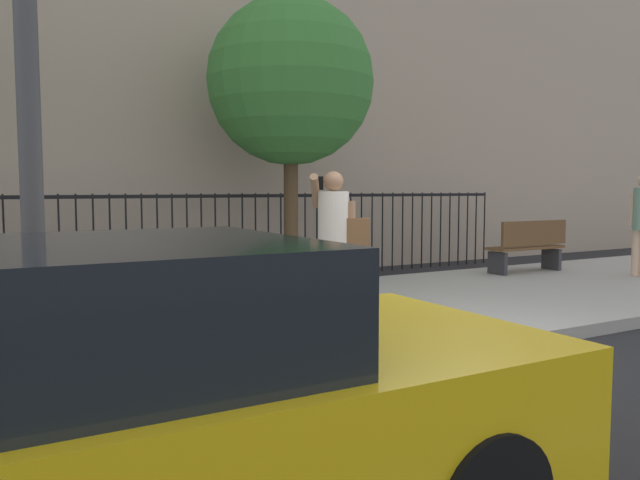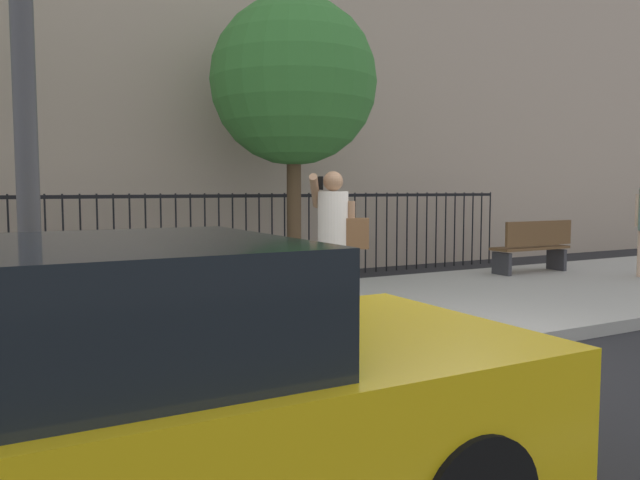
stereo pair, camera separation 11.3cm
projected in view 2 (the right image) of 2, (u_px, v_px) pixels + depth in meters
The scene contains 7 objects.
ground_plane at pixel (463, 361), 6.14m from camera, with size 60.00×60.00×0.00m, color black.
sidewalk at pixel (347, 314), 8.05m from camera, with size 28.00×4.40×0.15m, color #9E9B93.
iron_fence at pixel (239, 226), 11.21m from camera, with size 12.03×0.04×1.60m.
taxi_yellow at pixel (98, 411), 2.76m from camera, with size 4.21×1.87×1.45m.
pedestrian_on_phone at pixel (335, 236), 6.97m from camera, with size 0.72×0.63×1.72m.
street_bench at pixel (534, 245), 11.39m from camera, with size 1.60×0.45×0.95m.
street_tree_near at pixel (294, 82), 10.28m from camera, with size 2.73×2.73×4.80m.
Camera 2 is at (-4.13, -4.60, 1.68)m, focal length 35.26 mm.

